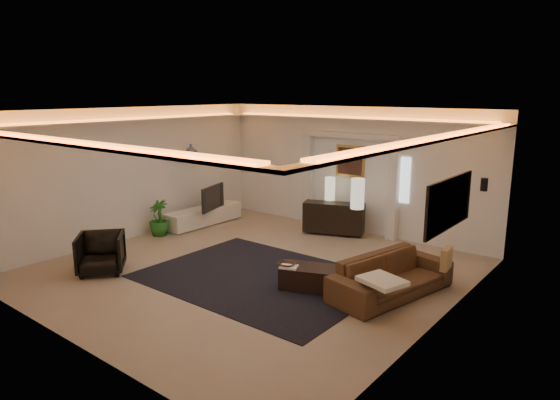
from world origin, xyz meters
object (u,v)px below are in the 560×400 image
Objects in this scene: console at (334,218)px; armchair at (101,253)px; coffee_table at (311,277)px; sofa at (391,276)px.

armchair is at bearing -134.14° from console.
coffee_table is (1.44, -2.98, -0.20)m from console.
armchair reaches higher than coffee_table.
console is at bearing 17.94° from armchair.
sofa is 2.27× the size of coffee_table.
console is at bearing 60.56° from sofa.
armchair is (-3.42, -1.73, 0.16)m from coffee_table.
console reaches higher than armchair.
sofa is at bearing -63.62° from console.
console reaches higher than sofa.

